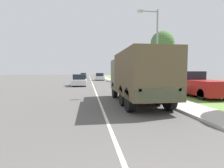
{
  "coord_description": "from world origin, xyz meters",
  "views": [
    {
      "loc": [
        -0.72,
        -0.73,
        1.91
      ],
      "look_at": [
        0.9,
        11.04,
        1.09
      ],
      "focal_mm": 28.0,
      "sensor_mm": 36.0,
      "label": 1
    }
  ],
  "objects_px": {
    "car_nearest_ahead": "(79,81)",
    "car_third_ahead": "(83,76)",
    "pickup_truck": "(196,84)",
    "car_second_ahead": "(100,77)",
    "lamp_post": "(154,44)",
    "military_truck": "(137,75)"
  },
  "relations": [
    {
      "from": "car_second_ahead",
      "to": "car_third_ahead",
      "type": "distance_m",
      "value": 13.34
    },
    {
      "from": "car_third_ahead",
      "to": "pickup_truck",
      "type": "xyz_separation_m",
      "value": [
        9.87,
        -40.24,
        0.2
      ]
    },
    {
      "from": "military_truck",
      "to": "lamp_post",
      "type": "distance_m",
      "value": 4.57
    },
    {
      "from": "car_nearest_ahead",
      "to": "car_second_ahead",
      "type": "distance_m",
      "value": 16.08
    },
    {
      "from": "car_third_ahead",
      "to": "car_second_ahead",
      "type": "bearing_deg",
      "value": -72.5
    },
    {
      "from": "car_second_ahead",
      "to": "pickup_truck",
      "type": "height_order",
      "value": "pickup_truck"
    },
    {
      "from": "car_third_ahead",
      "to": "lamp_post",
      "type": "bearing_deg",
      "value": -80.56
    },
    {
      "from": "car_second_ahead",
      "to": "lamp_post",
      "type": "distance_m",
      "value": 27.22
    },
    {
      "from": "military_truck",
      "to": "lamp_post",
      "type": "xyz_separation_m",
      "value": [
        2.28,
        3.16,
        2.39
      ]
    },
    {
      "from": "car_nearest_ahead",
      "to": "car_third_ahead",
      "type": "height_order",
      "value": "car_third_ahead"
    },
    {
      "from": "pickup_truck",
      "to": "car_second_ahead",
      "type": "bearing_deg",
      "value": 102.02
    },
    {
      "from": "car_third_ahead",
      "to": "pickup_truck",
      "type": "height_order",
      "value": "pickup_truck"
    },
    {
      "from": "pickup_truck",
      "to": "lamp_post",
      "type": "xyz_separation_m",
      "value": [
        -3.29,
        0.63,
        3.2
      ]
    },
    {
      "from": "car_nearest_ahead",
      "to": "car_third_ahead",
      "type": "bearing_deg",
      "value": 90.3
    },
    {
      "from": "car_nearest_ahead",
      "to": "pickup_truck",
      "type": "xyz_separation_m",
      "value": [
        9.73,
        -11.91,
        0.21
      ]
    },
    {
      "from": "military_truck",
      "to": "car_nearest_ahead",
      "type": "distance_m",
      "value": 15.06
    },
    {
      "from": "car_third_ahead",
      "to": "lamp_post",
      "type": "xyz_separation_m",
      "value": [
        6.59,
        -39.62,
        3.4
      ]
    },
    {
      "from": "car_nearest_ahead",
      "to": "pickup_truck",
      "type": "distance_m",
      "value": 15.38
    },
    {
      "from": "military_truck",
      "to": "pickup_truck",
      "type": "relative_size",
      "value": 1.34
    },
    {
      "from": "pickup_truck",
      "to": "car_third_ahead",
      "type": "bearing_deg",
      "value": 103.78
    },
    {
      "from": "car_third_ahead",
      "to": "military_truck",
      "type": "bearing_deg",
      "value": -84.25
    },
    {
      "from": "car_third_ahead",
      "to": "car_nearest_ahead",
      "type": "bearing_deg",
      "value": -89.7
    }
  ]
}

